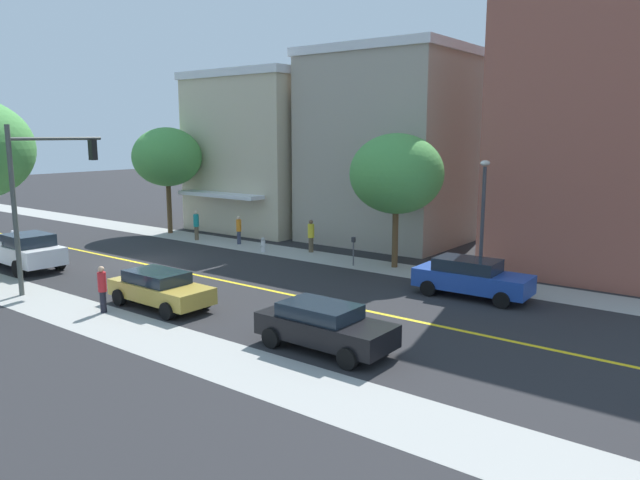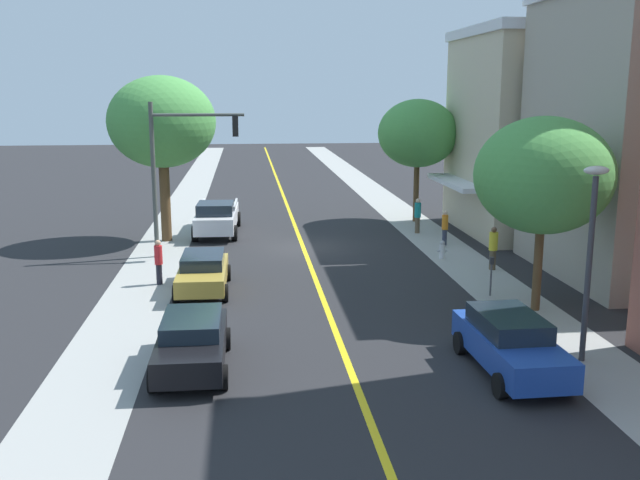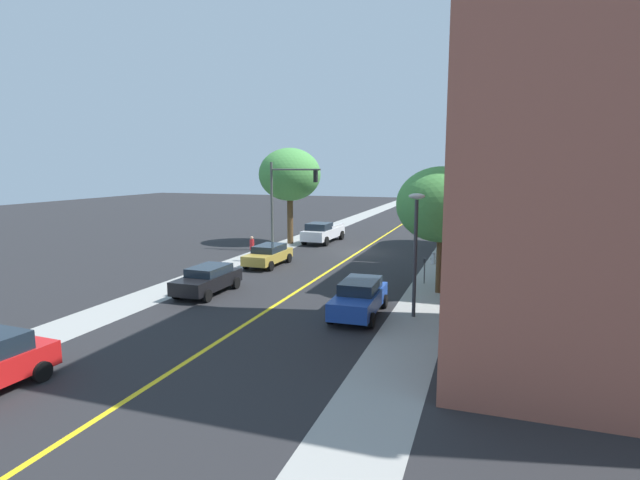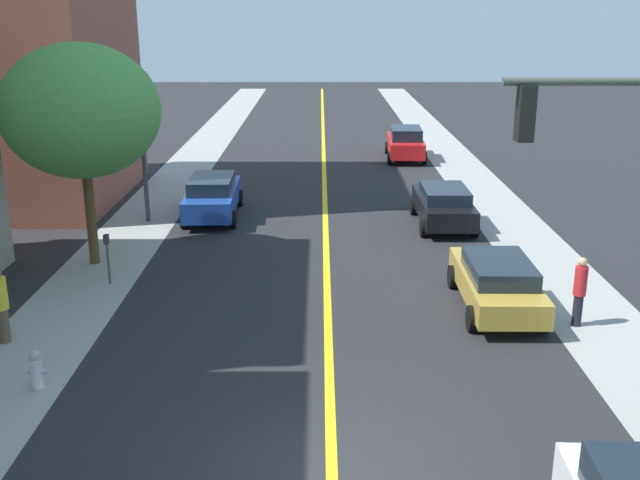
# 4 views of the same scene
# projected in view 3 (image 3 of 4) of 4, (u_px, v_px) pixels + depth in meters

# --- Properties ---
(ground_plane) EXTENTS (140.00, 140.00, 0.00)m
(ground_plane) POSITION_uv_depth(u_px,v_px,m) (359.00, 252.00, 38.51)
(ground_plane) COLOR #262628
(sidewalk_left) EXTENTS (2.54, 126.00, 0.01)m
(sidewalk_left) POSITION_uv_depth(u_px,v_px,m) (448.00, 257.00, 36.34)
(sidewalk_left) COLOR #9E9E99
(sidewalk_left) RESTS_ON ground
(sidewalk_right) EXTENTS (2.54, 126.00, 0.01)m
(sidewalk_right) POSITION_uv_depth(u_px,v_px,m) (279.00, 247.00, 40.68)
(sidewalk_right) COLOR #9E9E99
(sidewalk_right) RESTS_ON ground
(road_centerline_stripe) EXTENTS (0.20, 126.00, 0.00)m
(road_centerline_stripe) POSITION_uv_depth(u_px,v_px,m) (359.00, 252.00, 38.51)
(road_centerline_stripe) COLOR yellow
(road_centerline_stripe) RESTS_ON ground
(pale_office_building) EXTENTS (11.15, 9.08, 10.57)m
(pale_office_building) POSITION_uv_depth(u_px,v_px,m) (553.00, 184.00, 35.92)
(pale_office_building) COLOR beige
(pale_office_building) RESTS_ON ground
(corner_shop_building) EXTENTS (8.42, 9.26, 11.49)m
(corner_shop_building) POSITION_uv_depth(u_px,v_px,m) (573.00, 181.00, 27.14)
(corner_shop_building) COLOR #A39989
(corner_shop_building) RESTS_ON ground
(brick_apartment_block) EXTENTS (11.04, 9.52, 15.14)m
(brick_apartment_block) POSITION_uv_depth(u_px,v_px,m) (640.00, 133.00, 15.13)
(brick_apartment_block) COLOR #935142
(brick_apartment_block) RESTS_ON ground
(street_tree_left_near) EXTENTS (5.24, 5.24, 8.13)m
(street_tree_left_near) POSITION_uv_depth(u_px,v_px,m) (290.00, 175.00, 41.98)
(street_tree_left_near) COLOR brown
(street_tree_left_near) RESTS_ON ground
(street_tree_right_corner) EXTENTS (4.57, 4.57, 6.58)m
(street_tree_right_corner) POSITION_uv_depth(u_px,v_px,m) (441.00, 205.00, 25.43)
(street_tree_right_corner) COLOR brown
(street_tree_right_corner) RESTS_ON ground
(street_tree_left_far) EXTENTS (4.49, 4.49, 6.95)m
(street_tree_left_far) POSITION_uv_depth(u_px,v_px,m) (460.00, 185.00, 41.47)
(street_tree_left_far) COLOR brown
(street_tree_left_far) RESTS_ON ground
(fire_hydrant) EXTENTS (0.44, 0.24, 0.83)m
(fire_hydrant) POSITION_uv_depth(u_px,v_px,m) (433.00, 258.00, 33.73)
(fire_hydrant) COLOR silver
(fire_hydrant) RESTS_ON ground
(parking_meter) EXTENTS (0.12, 0.18, 1.46)m
(parking_meter) POSITION_uv_depth(u_px,v_px,m) (425.00, 267.00, 27.99)
(parking_meter) COLOR #4C4C51
(parking_meter) RESTS_ON ground
(traffic_light_mast) EXTENTS (4.15, 0.32, 6.91)m
(traffic_light_mast) POSITION_uv_depth(u_px,v_px,m) (285.00, 194.00, 38.47)
(traffic_light_mast) COLOR #474C47
(traffic_light_mast) RESTS_ON ground
(street_lamp) EXTENTS (0.70, 0.36, 5.43)m
(street_lamp) POSITION_uv_depth(u_px,v_px,m) (416.00, 240.00, 21.41)
(street_lamp) COLOR #38383D
(street_lamp) RESTS_ON ground
(gold_sedan_right_curb) EXTENTS (1.99, 4.46, 1.39)m
(gold_sedan_right_curb) POSITION_uv_depth(u_px,v_px,m) (268.00, 255.00, 33.08)
(gold_sedan_right_curb) COLOR #B29338
(gold_sedan_right_curb) RESTS_ON ground
(black_sedan_right_curb) EXTENTS (1.98, 4.36, 1.43)m
(black_sedan_right_curb) POSITION_uv_depth(u_px,v_px,m) (208.00, 279.00, 25.78)
(black_sedan_right_curb) COLOR black
(black_sedan_right_curb) RESTS_ON ground
(blue_sedan_left_curb) EXTENTS (2.05, 4.68, 1.57)m
(blue_sedan_left_curb) POSITION_uv_depth(u_px,v_px,m) (359.00, 297.00, 22.01)
(blue_sedan_left_curb) COLOR #1E429E
(blue_sedan_left_curb) RESTS_ON ground
(white_pickup_truck) EXTENTS (2.42, 6.01, 1.79)m
(white_pickup_truck) POSITION_uv_depth(u_px,v_px,m) (323.00, 232.00, 43.28)
(white_pickup_truck) COLOR silver
(white_pickup_truck) RESTS_ON ground
(pedestrian_teal_shirt) EXTENTS (0.34, 0.34, 1.85)m
(pedestrian_teal_shirt) POSITION_uv_depth(u_px,v_px,m) (446.00, 238.00, 39.06)
(pedestrian_teal_shirt) COLOR brown
(pedestrian_teal_shirt) RESTS_ON ground
(pedestrian_yellow_shirt) EXTENTS (0.36, 0.36, 1.83)m
(pedestrian_yellow_shirt) POSITION_uv_depth(u_px,v_px,m) (455.00, 257.00, 31.11)
(pedestrian_yellow_shirt) COLOR brown
(pedestrian_yellow_shirt) RESTS_ON ground
(pedestrian_orange_shirt) EXTENTS (0.31, 0.31, 1.71)m
(pedestrian_orange_shirt) POSITION_uv_depth(u_px,v_px,m) (450.00, 245.00, 35.98)
(pedestrian_orange_shirt) COLOR #33384C
(pedestrian_orange_shirt) RESTS_ON ground
(pedestrian_red_shirt) EXTENTS (0.31, 0.31, 1.76)m
(pedestrian_red_shirt) POSITION_uv_depth(u_px,v_px,m) (252.00, 248.00, 34.63)
(pedestrian_red_shirt) COLOR black
(pedestrian_red_shirt) RESTS_ON ground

